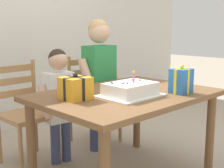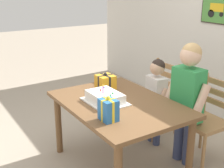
% 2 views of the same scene
% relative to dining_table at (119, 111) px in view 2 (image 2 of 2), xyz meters
% --- Properties ---
extents(ground_plane, '(20.00, 20.00, 0.00)m').
position_rel_dining_table_xyz_m(ground_plane, '(0.00, 0.00, -0.63)').
color(ground_plane, tan).
extents(dining_table, '(1.37, 0.97, 0.72)m').
position_rel_dining_table_xyz_m(dining_table, '(0.00, 0.00, 0.00)').
color(dining_table, brown).
rests_on(dining_table, ground).
extents(birthday_cake, '(0.44, 0.34, 0.19)m').
position_rel_dining_table_xyz_m(birthday_cake, '(-0.07, -0.12, 0.14)').
color(birthday_cake, white).
rests_on(birthday_cake, dining_table).
extents(gift_box_red_large, '(0.16, 0.13, 0.22)m').
position_rel_dining_table_xyz_m(gift_box_red_large, '(0.29, -0.30, 0.19)').
color(gift_box_red_large, '#286BB7').
rests_on(gift_box_red_large, dining_table).
extents(gift_box_beside_cake, '(0.19, 0.18, 0.19)m').
position_rel_dining_table_xyz_m(gift_box_beside_cake, '(-0.41, 0.10, 0.17)').
color(gift_box_beside_cake, gold).
rests_on(gift_box_beside_cake, dining_table).
extents(chair_left, '(0.43, 0.43, 0.92)m').
position_rel_dining_table_xyz_m(chair_left, '(-0.40, 0.86, -0.16)').
color(chair_left, '#A87A4C').
rests_on(chair_left, ground).
extents(chair_right, '(0.43, 0.43, 0.92)m').
position_rel_dining_table_xyz_m(chair_right, '(0.40, 0.86, -0.16)').
color(chair_right, '#A87A4C').
rests_on(chair_right, ground).
extents(child_older, '(0.48, 0.28, 1.30)m').
position_rel_dining_table_xyz_m(child_older, '(0.30, 0.64, 0.16)').
color(child_older, '#38426B').
rests_on(child_older, ground).
extents(child_younger, '(0.39, 0.23, 1.04)m').
position_rel_dining_table_xyz_m(child_younger, '(-0.18, 0.64, -0.00)').
color(child_younger, '#38426B').
rests_on(child_younger, ground).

